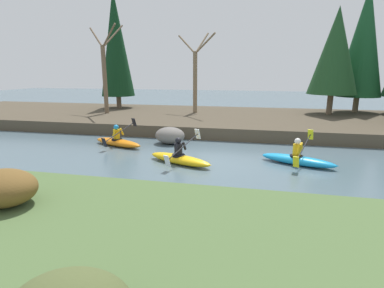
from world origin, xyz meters
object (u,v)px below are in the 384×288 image
Objects in this scene: kayaker_middle at (180,158)px; kayaker_lead at (298,159)px; boulder_midstream at (170,135)px; kayaker_trailing at (118,141)px.

kayaker_lead is at bearing 32.96° from kayaker_middle.
kayaker_lead and kayaker_middle have the same top height.
kayaker_middle is at bearing -67.06° from boulder_midstream.
kayaker_lead is 1.92× the size of boulder_midstream.
kayaker_lead is 1.00× the size of kayaker_trailing.
kayaker_middle reaches higher than boulder_midstream.
kayaker_lead is 7.90m from kayaker_trailing.
kayaker_lead is 6.02m from boulder_midstream.
kayaker_lead reaches higher than boulder_midstream.
kayaker_lead is 1.00× the size of kayaker_middle.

